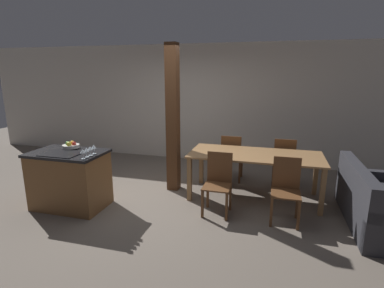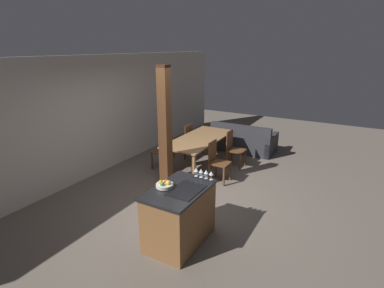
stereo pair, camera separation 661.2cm
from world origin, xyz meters
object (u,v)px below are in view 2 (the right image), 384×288
at_px(wine_glass_middle, 206,172).
at_px(dining_chair_far_right, 185,140).
at_px(timber_post, 165,132).
at_px(kitchen_island, 180,215).
at_px(wine_glass_far, 201,171).
at_px(fruit_bowl, 165,185).
at_px(dining_chair_near_right, 234,148).
at_px(wine_glass_near, 211,173).
at_px(dining_chair_far_left, 164,150).
at_px(dining_table, 199,141).
at_px(dining_chair_near_left, 217,161).
at_px(couch, 244,141).
at_px(wine_glass_end, 196,170).

relative_size(wine_glass_middle, dining_chair_far_right, 0.15).
relative_size(dining_chair_far_right, timber_post, 0.36).
bearing_deg(kitchen_island, dining_chair_far_right, 29.51).
bearing_deg(wine_glass_far, fruit_bowl, 151.52).
bearing_deg(fruit_bowl, dining_chair_near_right, 4.06).
distance_m(wine_glass_near, dining_chair_far_left, 2.81).
bearing_deg(wine_glass_near, fruit_bowl, 139.40).
bearing_deg(timber_post, dining_chair_far_left, 36.27).
height_order(wine_glass_middle, dining_chair_near_right, wine_glass_middle).
relative_size(wine_glass_middle, dining_table, 0.07).
bearing_deg(wine_glass_near, dining_chair_near_left, 22.00).
relative_size(dining_chair_near_left, couch, 0.53).
distance_m(kitchen_island, wine_glass_end, 0.74).
distance_m(wine_glass_far, dining_table, 2.60).
height_order(wine_glass_near, wine_glass_end, same).
bearing_deg(wine_glass_far, dining_table, 28.69).
bearing_deg(dining_table, timber_post, 179.84).
height_order(fruit_bowl, timber_post, timber_post).
xyz_separation_m(wine_glass_far, dining_chair_near_left, (1.78, 0.54, -0.53)).
height_order(dining_chair_near_left, dining_chair_far_right, same).
xyz_separation_m(fruit_bowl, dining_chair_far_right, (3.31, 1.63, -0.47)).
relative_size(kitchen_island, dining_chair_far_right, 1.24).
relative_size(kitchen_island, dining_chair_near_right, 1.24).
xyz_separation_m(wine_glass_near, wine_glass_end, (0.00, 0.27, 0.00)).
bearing_deg(dining_table, dining_chair_near_right, -55.16).
distance_m(wine_glass_middle, dining_chair_far_right, 3.46).
bearing_deg(timber_post, dining_chair_near_left, -36.59).
bearing_deg(wine_glass_end, wine_glass_near, -90.00).
distance_m(kitchen_island, wine_glass_near, 0.79).
xyz_separation_m(fruit_bowl, timber_post, (1.40, 0.94, 0.33)).
distance_m(dining_chair_far_left, timber_post, 1.42).
distance_m(dining_table, dining_chair_near_right, 0.87).
xyz_separation_m(kitchen_island, dining_table, (2.75, 1.13, 0.23)).
xyz_separation_m(dining_table, dining_chair_far_left, (-0.49, 0.70, -0.20)).
bearing_deg(dining_chair_near_left, kitchen_island, -169.12).
xyz_separation_m(wine_glass_middle, dining_chair_far_left, (1.78, 2.03, -0.53)).
bearing_deg(wine_glass_middle, timber_post, 57.99).
xyz_separation_m(dining_chair_near_right, dining_chair_far_right, (-0.00, 1.40, 0.00)).
bearing_deg(dining_chair_near_left, dining_chair_near_right, 0.00).
distance_m(fruit_bowl, dining_chair_near_left, 2.40).
xyz_separation_m(couch, timber_post, (-3.19, 0.50, 1.01)).
bearing_deg(dining_table, fruit_bowl, -161.74).
height_order(dining_chair_near_right, couch, dining_chair_near_right).
distance_m(wine_glass_near, couch, 4.20).
height_order(fruit_bowl, dining_chair_near_right, fruit_bowl).
xyz_separation_m(kitchen_island, wine_glass_middle, (0.49, -0.19, 0.56)).
xyz_separation_m(wine_glass_near, wine_glass_far, (0.00, 0.18, 0.00)).
xyz_separation_m(dining_chair_near_left, dining_chair_near_right, (0.97, 0.00, 0.00)).
relative_size(couch, timber_post, 0.68).
bearing_deg(timber_post, wine_glass_end, -125.80).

